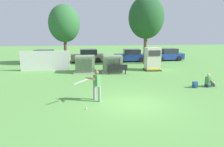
{
  "coord_description": "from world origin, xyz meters",
  "views": [
    {
      "loc": [
        -2.35,
        -10.24,
        3.86
      ],
      "look_at": [
        -0.77,
        3.5,
        1.0
      ],
      "focal_mm": 32.55,
      "sensor_mm": 36.0,
      "label": 1
    }
  ],
  "objects": [
    {
      "name": "parked_car_leftmost",
      "position": [
        -8.07,
        16.03,
        0.75
      ],
      "size": [
        4.4,
        2.37,
        1.62
      ],
      "color": "black",
      "rests_on": "ground"
    },
    {
      "name": "parked_car_left_of_center",
      "position": [
        -2.52,
        16.17,
        0.75
      ],
      "size": [
        4.33,
        2.19,
        1.62
      ],
      "color": "gray",
      "rests_on": "ground"
    },
    {
      "name": "transformer_mid_west",
      "position": [
        -0.11,
        8.91,
        0.79
      ],
      "size": [
        2.1,
        1.7,
        1.62
      ],
      "color": "#9E9B93",
      "rests_on": "ground"
    },
    {
      "name": "sports_ball",
      "position": [
        -2.55,
        -0.43,
        0.04
      ],
      "size": [
        0.09,
        0.09,
        0.09
      ],
      "primitive_type": "sphere",
      "color": "white",
      "rests_on": "ground"
    },
    {
      "name": "tree_center_left",
      "position": [
        4.45,
        13.76,
        5.46
      ],
      "size": [
        4.17,
        4.17,
        7.97
      ],
      "color": "brown",
      "rests_on": "ground"
    },
    {
      "name": "transformer_west",
      "position": [
        -2.73,
        9.15,
        0.79
      ],
      "size": [
        2.1,
        1.7,
        1.62
      ],
      "color": "#9E9B93",
      "rests_on": "ground"
    },
    {
      "name": "park_bench",
      "position": [
        0.24,
        7.92,
        0.54
      ],
      "size": [
        1.8,
        0.41,
        0.92
      ],
      "color": "black",
      "rests_on": "ground"
    },
    {
      "name": "batter",
      "position": [
        -1.98,
        0.81,
        0.98
      ],
      "size": [
        1.46,
        1.13,
        1.74
      ],
      "color": "gray",
      "rests_on": "ground"
    },
    {
      "name": "parked_car_rightmost",
      "position": [
        8.34,
        16.28,
        0.75
      ],
      "size": [
        4.34,
        2.22,
        1.62
      ],
      "color": "navy",
      "rests_on": "ground"
    },
    {
      "name": "ground_plane",
      "position": [
        0.0,
        0.0,
        0.0
      ],
      "size": [
        96.0,
        96.0,
        0.0
      ],
      "primitive_type": "plane",
      "color": "#5B9947"
    },
    {
      "name": "fence_panel",
      "position": [
        -6.71,
        10.5,
        1.0
      ],
      "size": [
        4.8,
        0.12,
        2.0
      ],
      "primitive_type": "cube",
      "color": "silver",
      "rests_on": "ground"
    },
    {
      "name": "seated_spectator",
      "position": [
        6.09,
        2.87,
        0.38
      ],
      "size": [
        0.78,
        0.63,
        0.96
      ],
      "color": "#282D4C",
      "rests_on": "ground"
    },
    {
      "name": "backpack",
      "position": [
        5.0,
        2.76,
        0.21
      ],
      "size": [
        0.33,
        0.28,
        0.44
      ],
      "color": "#264C8C",
      "rests_on": "ground"
    },
    {
      "name": "tree_left",
      "position": [
        -5.11,
        14.57,
        4.77
      ],
      "size": [
        3.64,
        3.64,
        6.96
      ],
      "color": "brown",
      "rests_on": "ground"
    },
    {
      "name": "generator_enclosure",
      "position": [
        4.02,
        9.49,
        1.14
      ],
      "size": [
        1.6,
        1.4,
        2.3
      ],
      "color": "#262626",
      "rests_on": "ground"
    },
    {
      "name": "parked_car_right_of_center",
      "position": [
        3.1,
        15.72,
        0.75
      ],
      "size": [
        4.28,
        2.08,
        1.62
      ],
      "color": "navy",
      "rests_on": "ground"
    }
  ]
}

